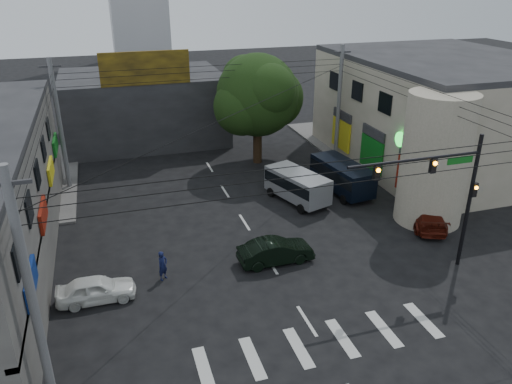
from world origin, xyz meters
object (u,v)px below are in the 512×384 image
dark_sedan (276,251)px  silver_minivan (297,187)px  utility_pole_far_right (339,104)px  traffic_officer (163,266)px  white_compact (96,289)px  traffic_gantry (444,184)px  utility_pole_far_left (60,126)px  street_tree (258,96)px  utility_pole_near_left (32,297)px  navy_van (342,178)px  maroon_sedan (426,215)px

dark_sedan → silver_minivan: size_ratio=0.79×
utility_pole_far_right → dark_sedan: size_ratio=2.27×
dark_sedan → traffic_officer: size_ratio=2.59×
silver_minivan → white_compact: bearing=101.8°
utility_pole_far_right → silver_minivan: bearing=-131.5°
traffic_gantry → traffic_officer: (-13.46, 3.26, -4.05)m
utility_pole_far_left → white_compact: utility_pole_far_left is taller
white_compact → silver_minivan: 15.17m
street_tree → utility_pole_near_left: bearing=-124.0°
utility_pole_far_right → white_compact: utility_pole_far_right is taller
navy_van → traffic_officer: 15.31m
street_tree → maroon_sedan: street_tree is taller
traffic_gantry → street_tree: bearing=102.0°
street_tree → utility_pole_far_left: bearing=-176.1°
utility_pole_near_left → street_tree: bearing=56.0°
white_compact → maroon_sedan: bearing=-83.6°
street_tree → utility_pole_far_left: 14.56m
utility_pole_near_left → dark_sedan: size_ratio=2.27×
utility_pole_far_left → white_compact: 15.22m
utility_pole_far_left → silver_minivan: utility_pole_far_left is taller
street_tree → navy_van: (3.84, -7.48, -4.40)m
maroon_sedan → utility_pole_far_left: bearing=-8.2°
utility_pole_far_right → dark_sedan: bearing=-126.2°
utility_pole_near_left → silver_minivan: 20.30m
dark_sedan → silver_minivan: 7.95m
white_compact → traffic_gantry: bearing=-97.6°
white_compact → silver_minivan: bearing=-59.4°
street_tree → utility_pole_far_right: utility_pole_far_right is taller
street_tree → utility_pole_near_left: (-14.50, -21.50, -0.87)m
dark_sedan → maroon_sedan: size_ratio=0.83×
silver_minivan → navy_van: 3.62m
utility_pole_near_left → traffic_officer: 9.16m
traffic_gantry → navy_van: traffic_gantry is taller
street_tree → silver_minivan: street_tree is taller
utility_pole_far_right → dark_sedan: 17.70m
traffic_officer → white_compact: bearing=156.0°
utility_pole_near_left → silver_minivan: utility_pole_near_left is taller
traffic_gantry → utility_pole_near_left: size_ratio=0.78×
white_compact → utility_pole_near_left: bearing=165.3°
navy_van → maroon_sedan: bearing=-163.9°
traffic_officer → utility_pole_far_right: bearing=1.7°
utility_pole_near_left → white_compact: 7.30m
street_tree → white_compact: (-12.88, -15.60, -4.85)m
traffic_gantry → dark_sedan: bearing=157.7°
utility_pole_far_left → maroon_sedan: 24.83m
maroon_sedan → utility_pole_near_left: bearing=43.4°
dark_sedan → navy_van: bearing=-46.6°
traffic_gantry → silver_minivan: bearing=109.6°
traffic_gantry → dark_sedan: 9.13m
traffic_gantry → utility_pole_near_left: 18.66m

